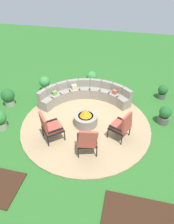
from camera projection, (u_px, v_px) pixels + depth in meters
name	position (u px, v px, depth m)	size (l,w,h in m)	color
ground_plane	(86.00, 125.00, 7.37)	(24.00, 24.00, 0.00)	#2D6B28
patio_circle	(86.00, 124.00, 7.35)	(4.63, 4.63, 0.06)	tan
mulch_bed_right	(143.00, 219.00, 4.70)	(1.92, 1.07, 0.04)	#382114
fire_pit	(86.00, 118.00, 7.18)	(0.83, 0.83, 0.66)	gray
curved_stone_bench	(85.00, 94.00, 8.35)	(3.55, 1.76, 0.75)	gray
lounge_chair_front_left	(50.00, 126.00, 6.40)	(0.83, 0.84, 1.06)	black
lounge_chair_front_right	(87.00, 140.00, 5.93)	(0.73, 0.72, 1.04)	black
lounge_chair_back_left	(122.00, 125.00, 6.46)	(0.76, 0.77, 1.01)	black
potted_plant_1	(8.00, 97.00, 8.14)	(0.53, 0.53, 0.72)	#A89E8E
potted_plant_2	(92.00, 78.00, 9.45)	(0.48, 0.48, 0.69)	brown
potted_plant_3	(45.00, 83.00, 9.01)	(0.47, 0.47, 0.70)	#A89E8E
potted_plant_4	(165.00, 115.00, 7.25)	(0.43, 0.43, 0.71)	#605B56
potted_plant_5	(163.00, 91.00, 8.58)	(0.41, 0.41, 0.62)	#605B56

